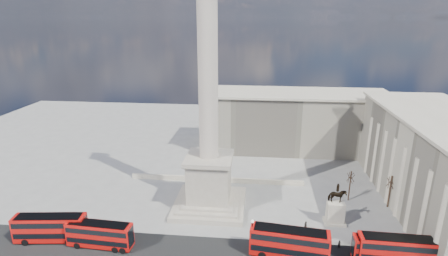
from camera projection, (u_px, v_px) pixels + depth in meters
name	position (u px, v px, depth m)	size (l,w,h in m)	color
ground	(206.00, 219.00, 65.89)	(180.00, 180.00, 0.00)	gray
asphalt_road	(228.00, 255.00, 55.92)	(120.00, 9.00, 0.01)	black
nelsons_column	(209.00, 146.00, 66.73)	(14.00, 14.00, 49.85)	#A79D8B
balustrade_wall	(216.00, 179.00, 80.90)	(40.00, 0.60, 1.10)	#BDB39D
building_east	(440.00, 162.00, 68.24)	(19.00, 46.00, 18.60)	#B0A890
building_northeast	(296.00, 121.00, 99.40)	(51.00, 17.00, 16.60)	#B0A890
red_bus_a	(100.00, 234.00, 57.39)	(11.03, 3.17, 4.42)	#BE0D09
red_bus_b	(290.00, 243.00, 54.80)	(12.52, 4.23, 4.98)	#BE0D09
red_bus_c	(398.00, 250.00, 53.27)	(11.68, 3.02, 4.71)	#BE0D09
red_bus_d	(388.00, 250.00, 53.64)	(10.52, 2.79, 4.23)	#BE0D09
red_bus_e	(51.00, 228.00, 58.84)	(12.06, 4.03, 4.80)	#BE0D09
victorian_lamp	(252.00, 234.00, 55.51)	(0.52, 0.52, 6.04)	black
equestrian_statue	(336.00, 210.00, 63.91)	(3.86, 2.89, 8.07)	#BDB39D
bare_tree_near	(419.00, 205.00, 59.86)	(1.65, 1.65, 7.20)	#332319
bare_tree_mid	(391.00, 181.00, 68.59)	(1.89, 1.89, 7.16)	#332319
bare_tree_far	(351.00, 176.00, 71.17)	(1.69, 1.69, 6.92)	#332319
pedestrian_walking	(339.00, 245.00, 57.27)	(0.57, 0.37, 1.56)	#282722
pedestrian_standing	(327.00, 244.00, 57.45)	(0.80, 0.62, 1.64)	#282722
pedestrian_crossing	(306.00, 226.00, 62.11)	(1.10, 0.46, 1.88)	#282722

